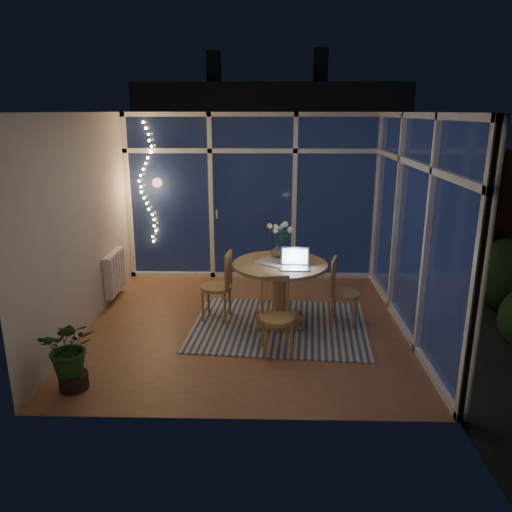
% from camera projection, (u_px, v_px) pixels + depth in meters
% --- Properties ---
extents(floor, '(4.00, 4.00, 0.00)m').
position_uv_depth(floor, '(248.00, 325.00, 6.32)').
color(floor, brown).
rests_on(floor, ground).
extents(ceiling, '(4.00, 4.00, 0.00)m').
position_uv_depth(ceiling, '(247.00, 112.00, 5.59)').
color(ceiling, white).
rests_on(ceiling, wall_back).
extents(wall_back, '(4.00, 0.04, 2.60)m').
position_uv_depth(wall_back, '(253.00, 197.00, 7.87)').
color(wall_back, beige).
rests_on(wall_back, floor).
extents(wall_front, '(4.00, 0.04, 2.60)m').
position_uv_depth(wall_front, '(237.00, 280.00, 4.03)').
color(wall_front, beige).
rests_on(wall_front, floor).
extents(wall_left, '(0.04, 4.00, 2.60)m').
position_uv_depth(wall_left, '(82.00, 224.00, 6.00)').
color(wall_left, beige).
rests_on(wall_left, floor).
extents(wall_right, '(0.04, 4.00, 2.60)m').
position_uv_depth(wall_right, '(416.00, 226.00, 5.91)').
color(wall_right, beige).
rests_on(wall_right, floor).
extents(window_wall_back, '(4.00, 0.10, 2.60)m').
position_uv_depth(window_wall_back, '(253.00, 198.00, 7.83)').
color(window_wall_back, white).
rests_on(window_wall_back, floor).
extents(window_wall_right, '(0.10, 4.00, 2.60)m').
position_uv_depth(window_wall_right, '(413.00, 226.00, 5.91)').
color(window_wall_right, white).
rests_on(window_wall_right, floor).
extents(radiator, '(0.10, 0.70, 0.58)m').
position_uv_depth(radiator, '(115.00, 272.00, 7.12)').
color(radiator, silver).
rests_on(radiator, wall_left).
extents(fairy_lights, '(0.24, 0.10, 1.85)m').
position_uv_depth(fairy_lights, '(146.00, 184.00, 7.73)').
color(fairy_lights, '#EEB65F').
rests_on(fairy_lights, window_wall_back).
extents(garden_patio, '(12.00, 6.00, 0.10)m').
position_uv_depth(garden_patio, '(279.00, 236.00, 11.12)').
color(garden_patio, black).
rests_on(garden_patio, ground).
extents(garden_fence, '(11.00, 0.08, 1.80)m').
position_uv_depth(garden_fence, '(258.00, 189.00, 11.34)').
color(garden_fence, '#3E2416').
rests_on(garden_fence, ground).
extents(neighbour_roof, '(7.00, 3.00, 2.20)m').
position_uv_depth(neighbour_roof, '(271.00, 126.00, 13.85)').
color(neighbour_roof, '#2F3138').
rests_on(neighbour_roof, ground).
extents(garden_shrubs, '(0.90, 0.90, 0.90)m').
position_uv_depth(garden_shrubs, '(213.00, 229.00, 9.47)').
color(garden_shrubs, black).
rests_on(garden_shrubs, ground).
extents(rug, '(2.32, 1.92, 0.01)m').
position_uv_depth(rug, '(279.00, 326.00, 6.29)').
color(rug, beige).
rests_on(rug, floor).
extents(dining_table, '(1.27, 1.27, 0.80)m').
position_uv_depth(dining_table, '(279.00, 294.00, 6.28)').
color(dining_table, olive).
rests_on(dining_table, floor).
extents(chair_left, '(0.48, 0.48, 0.92)m').
position_uv_depth(chair_left, '(216.00, 286.00, 6.39)').
color(chair_left, olive).
rests_on(chair_left, floor).
extents(chair_right, '(0.49, 0.49, 0.87)m').
position_uv_depth(chair_right, '(345.00, 292.00, 6.24)').
color(chair_right, olive).
rests_on(chair_right, floor).
extents(chair_front, '(0.46, 0.46, 0.87)m').
position_uv_depth(chair_front, '(277.00, 317.00, 5.48)').
color(chair_front, olive).
rests_on(chair_front, floor).
extents(laptop, '(0.36, 0.31, 0.25)m').
position_uv_depth(laptop, '(295.00, 258.00, 5.92)').
color(laptop, silver).
rests_on(laptop, dining_table).
extents(flower_vase, '(0.22, 0.22, 0.21)m').
position_uv_depth(flower_vase, '(278.00, 250.00, 6.37)').
color(flower_vase, white).
rests_on(flower_vase, dining_table).
extents(bowl, '(0.16, 0.16, 0.04)m').
position_uv_depth(bowl, '(302.00, 258.00, 6.32)').
color(bowl, silver).
rests_on(bowl, dining_table).
extents(newspapers, '(0.51, 0.46, 0.01)m').
position_uv_depth(newspapers, '(271.00, 262.00, 6.18)').
color(newspapers, beige).
rests_on(newspapers, dining_table).
extents(phone, '(0.11, 0.06, 0.01)m').
position_uv_depth(phone, '(287.00, 264.00, 6.13)').
color(phone, black).
rests_on(phone, dining_table).
extents(potted_plant, '(0.62, 0.56, 0.76)m').
position_uv_depth(potted_plant, '(71.00, 353.00, 4.78)').
color(potted_plant, '#194819').
rests_on(potted_plant, floor).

